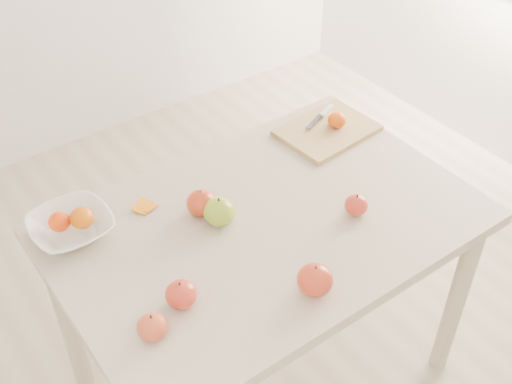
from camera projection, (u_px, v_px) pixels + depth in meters
ground at (264, 372)px, 2.32m from camera, size 3.50×3.50×0.00m
table at (266, 244)px, 1.90m from camera, size 1.20×0.80×0.75m
cutting_board at (327, 130)px, 2.16m from camera, size 0.33×0.25×0.02m
board_tangerine at (337, 120)px, 2.15m from camera, size 0.06×0.06×0.05m
fruit_bowl at (71, 227)px, 1.77m from camera, size 0.22×0.22×0.06m
bowl_tangerine_near at (59, 222)px, 1.75m from camera, size 0.06×0.06×0.05m
bowl_tangerine_far at (82, 218)px, 1.76m from camera, size 0.07×0.07×0.06m
orange_peel_a at (143, 208)px, 1.87m from camera, size 0.07×0.07×0.01m
orange_peel_b at (149, 208)px, 1.87m from camera, size 0.05×0.04×0.01m
paring_knife at (325, 113)px, 2.22m from camera, size 0.17×0.08×0.01m
apple_green at (219, 212)px, 1.80m from camera, size 0.09×0.09×0.08m
apple_red_c at (315, 280)px, 1.61m from camera, size 0.09×0.09×0.08m
apple_red_b at (181, 294)px, 1.58m from camera, size 0.08×0.08×0.07m
apple_red_d at (152, 327)px, 1.50m from camera, size 0.07×0.07×0.07m
apple_red_a at (201, 203)px, 1.83m from camera, size 0.09×0.09×0.08m
apple_red_e at (356, 205)px, 1.84m from camera, size 0.07×0.07×0.06m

